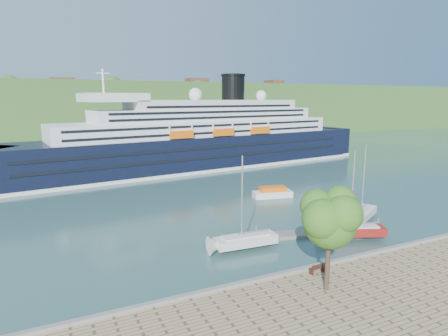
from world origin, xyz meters
TOP-DOWN VIEW (x-y plane):
  - ground at (0.00, 0.00)m, footprint 400.00×400.00m
  - far_hillside at (0.00, 145.00)m, footprint 400.00×50.00m
  - quay_coping at (0.00, -0.20)m, footprint 220.00×0.50m
  - cruise_ship at (6.68, 59.32)m, footprint 105.24×28.25m
  - park_bench at (-4.40, -1.20)m, footprint 1.76×0.80m
  - promenade_tree at (-5.70, -4.01)m, footprint 5.94×5.94m
  - floating_pontoon at (2.12, 9.50)m, footprint 18.62×6.99m
  - sailboat_white_near at (-6.63, 8.71)m, footprint 8.22×2.72m
  - sailboat_red at (7.04, 5.83)m, footprint 8.40×5.13m
  - sailboat_white_far at (13.14, 10.60)m, footprint 8.17×5.89m
  - tender_launch at (8.65, 27.15)m, footprint 7.29×3.82m

SIDE VIEW (x-z plane):
  - ground at x=0.00m, z-range 0.00..0.00m
  - floating_pontoon at x=2.12m, z-range 0.00..0.41m
  - tender_launch at x=8.65m, z-range 0.00..1.92m
  - quay_coping at x=0.00m, z-range 1.00..1.30m
  - park_bench at x=-4.40m, z-range 1.00..2.11m
  - sailboat_white_far at x=13.14m, z-range 0.00..10.46m
  - sailboat_white_near at x=-6.63m, z-range 0.00..10.47m
  - sailboat_red at x=7.04m, z-range 0.00..10.52m
  - promenade_tree at x=-5.70m, z-range 1.00..10.83m
  - cruise_ship at x=6.68m, z-range 0.00..23.39m
  - far_hillside at x=0.00m, z-range 0.00..24.00m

